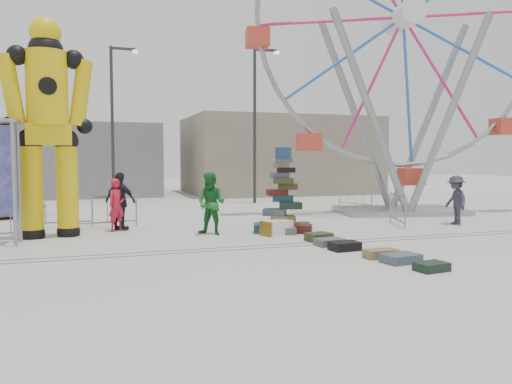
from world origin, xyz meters
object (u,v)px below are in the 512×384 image
object	(u,v)px
barricade_dummy_c	(107,211)
lamp_post_left	(114,116)
steamer_trunk	(277,228)
barricade_wheel_front	(397,209)
pedestrian_grey	(456,200)
lamp_post_right	(256,117)
ferris_wheel	(403,43)
barricade_wheel_back	(355,196)
suitcase_tower	(283,208)
pedestrian_red	(117,205)
barricade_dummy_b	(61,211)
crash_test_dummy	(48,119)
pedestrian_black	(120,201)
pedestrian_green	(211,203)

from	to	relation	value
barricade_dummy_c	lamp_post_left	bearing A→B (deg)	73.34
lamp_post_left	steamer_trunk	size ratio (longest dim) A/B	8.51
barricade_wheel_front	pedestrian_grey	distance (m)	2.16
lamp_post_right	ferris_wheel	world-z (taller)	ferris_wheel
lamp_post_left	barricade_wheel_front	bearing A→B (deg)	-52.15
ferris_wheel	barricade_wheel_back	world-z (taller)	ferris_wheel
steamer_trunk	suitcase_tower	bearing A→B (deg)	32.74
pedestrian_red	pedestrian_grey	distance (m)	11.71
lamp_post_left	barricade_wheel_front	xyz separation A→B (m)	(9.04, -11.63, -3.93)
lamp_post_right	pedestrian_red	bearing A→B (deg)	-132.62
steamer_trunk	lamp_post_right	bearing A→B (deg)	54.43
pedestrian_grey	barricade_wheel_back	bearing A→B (deg)	-167.29
lamp_post_right	barricade_dummy_b	bearing A→B (deg)	-144.33
lamp_post_right	barricade_dummy_b	distance (m)	11.96
crash_test_dummy	ferris_wheel	world-z (taller)	ferris_wheel
steamer_trunk	lamp_post_left	bearing A→B (deg)	88.25
ferris_wheel	pedestrian_black	distance (m)	13.27
barricade_wheel_front	pedestrian_grey	world-z (taller)	pedestrian_grey
suitcase_tower	barricade_dummy_c	bearing A→B (deg)	172.62
lamp_post_right	suitcase_tower	size ratio (longest dim) A/B	2.97
lamp_post_right	steamer_trunk	xyz separation A→B (m)	(-2.79, -10.38, -4.26)
suitcase_tower	crash_test_dummy	distance (m)	7.60
barricade_dummy_c	pedestrian_green	size ratio (longest dim) A/B	1.04
lamp_post_left	suitcase_tower	size ratio (longest dim) A/B	2.97
barricade_wheel_front	pedestrian_black	distance (m)	9.51
lamp_post_left	pedestrian_red	xyz separation A→B (m)	(-0.42, -10.06, -3.63)
ferris_wheel	barricade_dummy_c	size ratio (longest dim) A/B	7.27
crash_test_dummy	pedestrian_grey	size ratio (longest dim) A/B	3.83
crash_test_dummy	pedestrian_black	bearing A→B (deg)	14.63
suitcase_tower	pedestrian_green	distance (m)	2.32
pedestrian_black	barricade_wheel_back	bearing A→B (deg)	-119.50
barricade_dummy_b	pedestrian_red	size ratio (longest dim) A/B	1.17
steamer_trunk	barricade_dummy_c	size ratio (longest dim) A/B	0.47
lamp_post_right	barricade_dummy_b	size ratio (longest dim) A/B	4.00
ferris_wheel	pedestrian_grey	bearing A→B (deg)	-82.11
steamer_trunk	barricade_wheel_front	size ratio (longest dim) A/B	0.47
barricade_wheel_front	pedestrian_grey	size ratio (longest dim) A/B	1.15
suitcase_tower	pedestrian_grey	xyz separation A→B (m)	(6.50, -0.27, 0.12)
suitcase_tower	pedestrian_red	bearing A→B (deg)	-179.19
lamp_post_left	barricade_dummy_c	world-z (taller)	lamp_post_left
suitcase_tower	steamer_trunk	xyz separation A→B (m)	(-0.40, -0.54, -0.53)
steamer_trunk	barricade_dummy_b	size ratio (longest dim) A/B	0.47
barricade_dummy_b	barricade_wheel_back	xyz separation A→B (m)	(12.92, 2.95, 0.00)
pedestrian_green	pedestrian_black	size ratio (longest dim) A/B	1.01
crash_test_dummy	barricade_wheel_back	world-z (taller)	crash_test_dummy
pedestrian_black	pedestrian_grey	distance (m)	11.63
crash_test_dummy	pedestrian_red	bearing A→B (deg)	10.89
pedestrian_red	pedestrian_green	distance (m)	3.18
barricade_dummy_c	barricade_wheel_back	distance (m)	11.94
barricade_dummy_c	pedestrian_black	size ratio (longest dim) A/B	1.05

